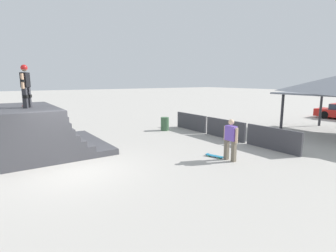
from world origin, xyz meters
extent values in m
plane|color=#ADA8A0|center=(0.00, 0.00, 0.00)|extent=(160.00, 160.00, 0.00)
cube|color=#424247|center=(-3.59, 0.05, 0.13)|extent=(5.06, 4.42, 0.26)
cube|color=#424247|center=(-3.59, -0.45, 0.39)|extent=(5.06, 3.42, 0.26)
cube|color=#424247|center=(-3.59, -0.64, 0.65)|extent=(5.06, 3.05, 0.26)
cube|color=#424247|center=(-3.59, -0.76, 0.91)|extent=(5.06, 2.80, 0.26)
cube|color=#424247|center=(-3.59, -0.85, 1.17)|extent=(5.06, 2.62, 0.26)
cube|color=#424247|center=(-3.59, -0.91, 1.42)|extent=(5.06, 2.50, 0.26)
cube|color=#424247|center=(-3.59, -0.95, 1.68)|extent=(5.06, 2.41, 0.26)
cube|color=#424247|center=(-3.59, -0.98, 1.94)|extent=(5.06, 2.36, 0.26)
cylinder|color=silver|center=(-3.59, 0.19, 2.04)|extent=(4.96, 0.07, 0.07)
cube|color=#2D2D33|center=(-2.87, -1.01, 2.50)|extent=(0.21, 0.21, 0.86)
cube|color=black|center=(-2.86, -0.98, 2.55)|extent=(0.24, 0.22, 0.12)
cube|color=#2D2D33|center=(-3.21, -0.84, 2.50)|extent=(0.21, 0.21, 0.86)
cube|color=black|center=(-3.19, -0.82, 2.55)|extent=(0.24, 0.22, 0.12)
cube|color=black|center=(-3.04, -0.93, 3.23)|extent=(0.52, 0.41, 0.61)
cylinder|color=tan|center=(-2.78, -1.06, 3.18)|extent=(0.15, 0.15, 0.61)
cylinder|color=black|center=(-2.78, -1.06, 3.19)|extent=(0.23, 0.23, 0.09)
cylinder|color=tan|center=(-3.30, -0.80, 3.18)|extent=(0.15, 0.15, 0.61)
cylinder|color=black|center=(-3.30, -0.80, 3.19)|extent=(0.23, 0.23, 0.09)
sphere|color=tan|center=(-3.04, -0.93, 3.69)|extent=(0.24, 0.24, 0.24)
sphere|color=#B21919|center=(-3.04, -0.93, 3.72)|extent=(0.26, 0.26, 0.26)
cylinder|color=green|center=(-3.32, -0.90, 2.10)|extent=(0.06, 0.05, 0.05)
cylinder|color=green|center=(-3.36, -1.04, 2.10)|extent=(0.06, 0.05, 0.05)
cylinder|color=green|center=(-3.79, -0.74, 2.10)|extent=(0.06, 0.05, 0.05)
cylinder|color=green|center=(-3.84, -0.87, 2.10)|extent=(0.06, 0.05, 0.05)
cube|color=#B22323|center=(-3.58, -0.89, 2.13)|extent=(0.83, 0.45, 0.02)
cube|color=#B22323|center=(-3.23, -1.01, 2.15)|extent=(0.16, 0.22, 0.02)
cube|color=#6B6051|center=(2.07, 5.63, 0.42)|extent=(0.17, 0.17, 0.84)
cube|color=#6B6051|center=(2.44, 5.66, 0.42)|extent=(0.17, 0.17, 0.84)
cube|color=#6B4CB7|center=(2.26, 5.65, 1.13)|extent=(0.47, 0.26, 0.59)
cylinder|color=beige|center=(1.98, 5.63, 1.09)|extent=(0.12, 0.12, 0.59)
cylinder|color=beige|center=(2.54, 5.66, 1.09)|extent=(0.12, 0.12, 0.59)
sphere|color=beige|center=(2.26, 5.65, 1.58)|extent=(0.23, 0.23, 0.23)
cylinder|color=green|center=(1.37, 5.32, 0.03)|extent=(0.06, 0.04, 0.05)
cylinder|color=green|center=(1.33, 5.45, 0.03)|extent=(0.06, 0.04, 0.05)
cylinder|color=green|center=(1.84, 5.47, 0.03)|extent=(0.06, 0.04, 0.05)
cylinder|color=green|center=(1.80, 5.60, 0.03)|extent=(0.06, 0.04, 0.05)
cube|color=teal|center=(1.59, 5.46, 0.06)|extent=(0.82, 0.43, 0.02)
cube|color=teal|center=(1.24, 5.35, 0.08)|extent=(0.15, 0.22, 0.02)
cube|color=#3D3D42|center=(-3.82, 8.53, 0.53)|extent=(2.83, 0.12, 1.05)
cube|color=#3D3D42|center=(-0.81, 8.53, 0.53)|extent=(2.83, 0.12, 1.05)
cube|color=#3D3D42|center=(2.20, 8.53, 0.53)|extent=(2.83, 0.12, 1.05)
cylinder|color=#2D2D33|center=(0.11, 12.44, 1.19)|extent=(0.16, 0.16, 2.39)
cylinder|color=#2D2D33|center=(0.11, 17.09, 1.19)|extent=(0.16, 0.16, 2.39)
cylinder|color=#385B3D|center=(-4.60, 6.99, 0.42)|extent=(0.52, 0.52, 0.85)
cylinder|color=black|center=(-1.54, 22.57, 0.32)|extent=(0.65, 0.25, 0.64)
cylinder|color=black|center=(-1.42, 21.01, 0.32)|extent=(0.65, 0.25, 0.64)
camera|label=1|loc=(9.34, -2.16, 3.23)|focal=28.00mm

